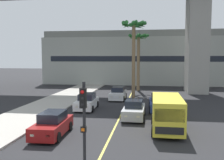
# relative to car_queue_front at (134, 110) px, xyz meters

# --- Properties ---
(sidewalk_left) EXTENTS (4.80, 80.00, 0.15)m
(sidewalk_left) POSITION_rel_car_queue_front_xyz_m (-9.22, -2.48, -0.65)
(sidewalk_left) COLOR #ADA89E
(sidewalk_left) RESTS_ON ground
(lane_stripe_center) EXTENTS (0.14, 56.00, 0.01)m
(lane_stripe_center) POSITION_rel_car_queue_front_xyz_m (-1.22, 5.52, -0.72)
(lane_stripe_center) COLOR #DBCC4C
(lane_stripe_center) RESTS_ON ground
(pier_building_backdrop) EXTENTS (35.62, 8.04, 10.08)m
(pier_building_backdrop) POSITION_rel_car_queue_front_xyz_m (-1.22, 28.87, 4.26)
(pier_building_backdrop) COLOR #ADB2A8
(pier_building_backdrop) RESTS_ON ground
(car_queue_front) EXTENTS (1.90, 4.13, 1.56)m
(car_queue_front) POSITION_rel_car_queue_front_xyz_m (0.00, 0.00, 0.00)
(car_queue_front) COLOR #B7BABF
(car_queue_front) RESTS_ON ground
(car_queue_second) EXTENTS (1.87, 4.12, 1.56)m
(car_queue_second) POSITION_rel_car_queue_front_xyz_m (2.18, 3.37, 0.00)
(car_queue_second) COLOR navy
(car_queue_second) RESTS_ON ground
(car_queue_third) EXTENTS (1.88, 4.12, 1.56)m
(car_queue_third) POSITION_rel_car_queue_front_xyz_m (-2.48, 9.22, 0.00)
(car_queue_third) COLOR white
(car_queue_third) RESTS_ON ground
(car_queue_fourth) EXTENTS (1.88, 4.12, 1.56)m
(car_queue_fourth) POSITION_rel_car_queue_front_xyz_m (-4.84, 3.04, 0.00)
(car_queue_fourth) COLOR white
(car_queue_fourth) RESTS_ON ground
(car_queue_fifth) EXTENTS (1.92, 4.14, 1.56)m
(car_queue_fifth) POSITION_rel_car_queue_front_xyz_m (-5.03, -5.53, 0.00)
(car_queue_fifth) COLOR maroon
(car_queue_fifth) RESTS_ON ground
(delivery_van) EXTENTS (2.20, 5.27, 2.36)m
(delivery_van) POSITION_rel_car_queue_front_xyz_m (2.50, -3.26, 0.57)
(delivery_van) COLOR yellow
(delivery_van) RESTS_ON ground
(traffic_light_median_near) EXTENTS (0.24, 0.37, 4.20)m
(traffic_light_median_near) POSITION_rel_car_queue_front_xyz_m (-1.24, -11.83, 1.99)
(traffic_light_median_near) COLOR black
(traffic_light_median_near) RESTS_ON ground
(palm_tree_near_median) EXTENTS (3.16, 3.21, 8.78)m
(palm_tree_near_median) POSITION_rel_car_queue_front_xyz_m (-0.44, 18.07, 6.19)
(palm_tree_near_median) COLOR brown
(palm_tree_near_median) RESTS_ON ground
(palm_tree_mid_median) EXTENTS (2.99, 3.04, 9.41)m
(palm_tree_mid_median) POSITION_rel_car_queue_front_xyz_m (-0.59, 8.93, 6.87)
(palm_tree_mid_median) COLOR brown
(palm_tree_mid_median) RESTS_ON ground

